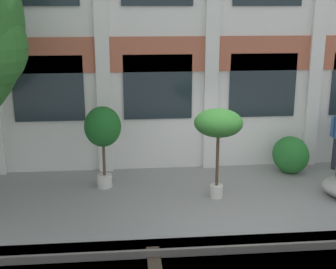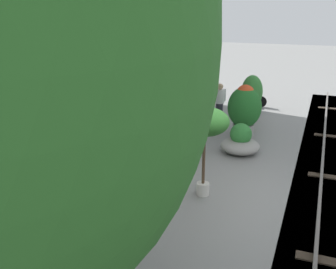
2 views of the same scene
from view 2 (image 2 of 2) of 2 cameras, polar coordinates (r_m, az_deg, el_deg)
name	(u,v)px [view 2 (image 2 of 2)]	position (r m, az deg, el deg)	size (l,w,h in m)	color
ground_plane	(221,194)	(9.43, 7.65, -8.51)	(80.00, 80.00, 0.00)	gray
apartment_facade	(111,32)	(9.49, -8.23, 14.55)	(17.24, 0.64, 7.29)	silver
potted_plant_ribbed_drum	(244,108)	(13.38, 11.04, 3.80)	(1.13, 1.13, 1.76)	gray
potted_plant_terracotta_small	(110,174)	(6.87, -8.39, -5.63)	(0.88, 0.88, 2.02)	beige
potted_plant_wide_bowl	(240,142)	(11.92, 10.46, -1.10)	(1.16, 1.16, 0.92)	gray
potted_plant_low_pan	(205,124)	(8.70, 5.36, 1.50)	(1.09, 1.09, 2.10)	beige
potted_plant_fluted_column	(252,93)	(15.59, 12.06, 5.87)	(0.82, 0.82, 1.70)	tan
scooter_near_curb	(249,97)	(17.50, 11.72, 5.32)	(0.66, 1.34, 0.98)	black
resident_by_doorway	(220,103)	(14.60, 7.49, 4.58)	(0.43, 0.37, 1.54)	#282833
resident_watching_tracks	(189,113)	(12.73, 3.00, 3.09)	(0.53, 0.34, 1.68)	#282833
topiary_hedge	(179,138)	(11.55, 1.62, -0.58)	(0.98, 0.70, 1.00)	#236B28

